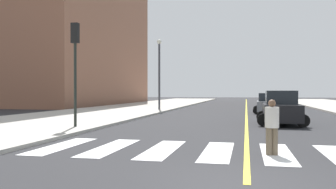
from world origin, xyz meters
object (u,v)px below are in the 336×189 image
object	(u,v)px
car_white_second	(285,98)
car_black_nearest	(281,109)
street_lamp	(159,68)
pedestrian_crossing	(272,125)
car_gray_third	(268,104)
traffic_light_far_corner	(75,54)

from	to	relation	value
car_white_second	car_black_nearest	bearing A→B (deg)	84.60
street_lamp	car_white_second	bearing A→B (deg)	55.94
car_white_second	pedestrian_crossing	size ratio (longest dim) A/B	2.56
car_gray_third	traffic_light_far_corner	size ratio (longest dim) A/B	0.77
traffic_light_far_corner	pedestrian_crossing	bearing A→B (deg)	-30.98
car_gray_third	pedestrian_crossing	xyz separation A→B (m)	(-1.05, -20.88, 0.10)
car_gray_third	street_lamp	bearing A→B (deg)	-10.68
car_white_second	pedestrian_crossing	bearing A→B (deg)	84.46
car_white_second	car_gray_third	xyz separation A→B (m)	(-3.63, -22.56, -0.06)
car_black_nearest	pedestrian_crossing	world-z (taller)	car_black_nearest
car_black_nearest	pedestrian_crossing	bearing A→B (deg)	84.36
car_black_nearest	street_lamp	xyz separation A→B (m)	(-10.27, 12.70, 3.31)
pedestrian_crossing	car_gray_third	bearing A→B (deg)	-109.41
car_black_nearest	car_white_second	distance (m)	33.22
car_black_nearest	car_gray_third	xyz separation A→B (m)	(-0.16, 10.48, -0.09)
car_white_second	street_lamp	world-z (taller)	street_lamp
car_gray_third	traffic_light_far_corner	world-z (taller)	traffic_light_far_corner
car_black_nearest	traffic_light_far_corner	size ratio (longest dim) A/B	0.85
car_black_nearest	traffic_light_far_corner	bearing A→B (deg)	26.56
car_white_second	traffic_light_far_corner	distance (m)	40.50
car_white_second	traffic_light_far_corner	xyz separation A→B (m)	(-13.78, -37.97, 2.88)
car_gray_third	street_lamp	size ratio (longest dim) A/B	0.58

